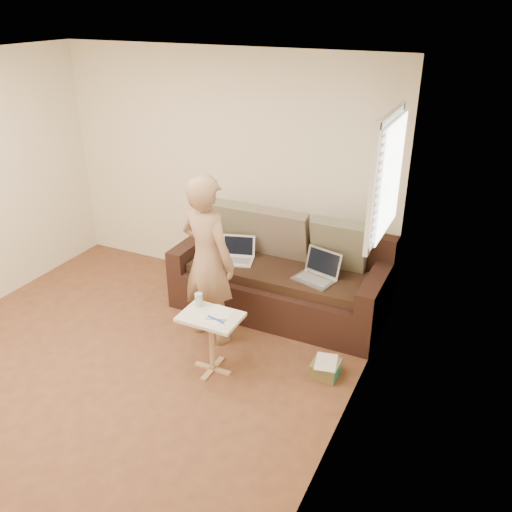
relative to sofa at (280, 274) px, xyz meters
name	(u,v)px	position (x,y,z in m)	size (l,w,h in m)	color
floor	(105,382)	(-0.90, -1.77, -0.42)	(4.50, 4.50, 0.00)	brown
ceiling	(57,70)	(-0.90, -1.77, 2.18)	(4.50, 4.50, 0.00)	white
wall_back	(224,170)	(-0.90, 0.48, 0.87)	(4.00, 4.00, 0.00)	beige
wall_right	(333,306)	(1.10, -1.77, 0.87)	(4.50, 4.50, 0.00)	beige
window_blinds	(387,177)	(1.05, -0.27, 1.28)	(0.12, 0.88, 1.08)	white
sofa	(280,274)	(0.00, 0.00, 0.00)	(2.20, 0.95, 0.85)	black
pillow_left	(238,225)	(-0.60, 0.21, 0.37)	(0.55, 0.14, 0.55)	#66614B
pillow_mid	(284,235)	(-0.05, 0.19, 0.37)	(0.55, 0.14, 0.55)	brown
pillow_right	(339,245)	(0.55, 0.20, 0.37)	(0.55, 0.14, 0.55)	#66614B
laptop_silver	(314,281)	(0.42, -0.15, 0.10)	(0.39, 0.28, 0.26)	#B7BABC
laptop_white	(236,262)	(-0.46, -0.11, 0.10)	(0.35, 0.25, 0.25)	white
person	(208,260)	(-0.42, -0.75, 0.41)	(0.61, 0.41, 1.67)	#8C694C
side_table	(212,343)	(-0.13, -1.22, -0.14)	(0.52, 0.37, 0.57)	silver
drinking_glass	(199,300)	(-0.31, -1.12, 0.21)	(0.07, 0.07, 0.12)	silver
scissors	(216,319)	(-0.05, -1.26, 0.16)	(0.18, 0.10, 0.02)	silver
paper_on_table	(217,315)	(-0.08, -1.19, 0.15)	(0.21, 0.30, 0.00)	white
striped_box	(326,369)	(0.82, -0.86, -0.35)	(0.24, 0.24, 0.15)	#BF551C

